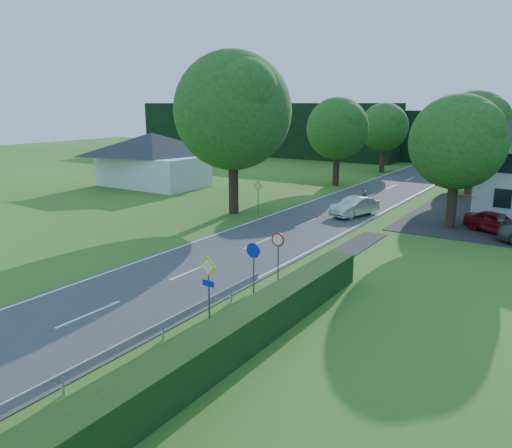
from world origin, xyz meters
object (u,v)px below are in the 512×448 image
Objects in this scene: streetlight at (456,157)px; parked_car_red at (496,222)px; motorcycle at (365,194)px; parasol at (463,207)px; moving_car at (355,207)px.

parked_car_red is (3.12, -1.84, -3.76)m from streetlight.
parked_car_red reaches higher than motorcycle.
motorcycle is 9.36m from parasol.
streetlight is 3.98× the size of parasol.
parasol reaches higher than motorcycle.
streetlight is 7.50m from moving_car.
moving_car is at bearing -156.51° from parasol.
parasol is (0.62, 0.82, -3.52)m from streetlight.
moving_car is 7.37m from parasol.
streetlight is 2.07× the size of parked_car_red.
moving_car is at bearing 115.73° from parked_car_red.
moving_car reaches higher than parked_car_red.
motorcycle is (-1.80, 6.71, -0.22)m from moving_car.
streetlight reaches higher than moving_car.
moving_car is 2.03× the size of parasol.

